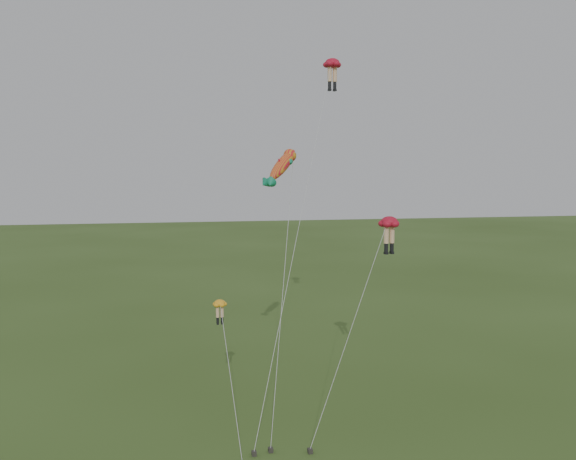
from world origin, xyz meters
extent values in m
plane|color=#344D1B|center=(0.00, 0.00, 0.00)|extent=(300.00, 300.00, 0.00)
ellipsoid|color=red|center=(6.40, 11.09, 22.97)|extent=(1.58, 1.58, 0.67)
cylinder|color=#F8C292|center=(6.20, 11.05, 22.18)|extent=(0.30, 0.30, 1.02)
cylinder|color=black|center=(6.20, 11.05, 21.42)|extent=(0.23, 0.23, 0.51)
cube|color=black|center=(6.20, 11.05, 21.09)|extent=(0.22, 0.32, 0.15)
cylinder|color=#F8C292|center=(6.60, 11.13, 22.18)|extent=(0.30, 0.30, 1.02)
cylinder|color=black|center=(6.60, 11.13, 21.42)|extent=(0.23, 0.23, 0.51)
cube|color=black|center=(6.60, 11.13, 21.09)|extent=(0.22, 0.32, 0.15)
cylinder|color=silver|center=(2.73, 5.36, 11.76)|extent=(7.39, 11.51, 23.09)
cube|color=black|center=(-0.95, -0.38, 0.12)|extent=(0.25, 0.35, 0.24)
ellipsoid|color=red|center=(8.40, 4.50, 12.22)|extent=(1.69, 1.69, 0.70)
cylinder|color=#F8C292|center=(8.19, 4.45, 11.40)|extent=(0.31, 0.31, 1.07)
cylinder|color=black|center=(8.19, 4.45, 10.60)|extent=(0.24, 0.24, 0.53)
cube|color=black|center=(8.19, 4.45, 10.25)|extent=(0.24, 0.34, 0.16)
cylinder|color=#F8C292|center=(8.61, 4.56, 11.40)|extent=(0.31, 0.31, 1.07)
cylinder|color=black|center=(8.61, 4.56, 10.60)|extent=(0.24, 0.24, 0.53)
cube|color=black|center=(8.61, 4.56, 10.25)|extent=(0.24, 0.34, 0.16)
cylinder|color=silver|center=(5.26, 1.92, 6.39)|extent=(6.32, 5.21, 12.36)
cube|color=black|center=(2.12, -0.67, 0.12)|extent=(0.25, 0.35, 0.24)
ellipsoid|color=#FFAD20|center=(-2.20, 5.65, 7.22)|extent=(1.00, 1.00, 0.46)
cylinder|color=#F8C292|center=(-2.34, 5.64, 6.68)|extent=(0.20, 0.20, 0.70)
cylinder|color=black|center=(-2.34, 5.64, 6.15)|extent=(0.16, 0.16, 0.35)
cube|color=black|center=(-2.34, 5.64, 5.93)|extent=(0.13, 0.21, 0.10)
cylinder|color=#F8C292|center=(-2.06, 5.66, 6.68)|extent=(0.20, 0.20, 0.70)
cylinder|color=black|center=(-2.06, 5.66, 6.15)|extent=(0.16, 0.16, 0.35)
cube|color=black|center=(-2.06, 5.66, 5.93)|extent=(0.13, 0.21, 0.10)
cylinder|color=silver|center=(-1.98, 1.94, 3.83)|extent=(0.49, 7.45, 7.25)
ellipsoid|color=orange|center=(1.97, 6.61, 15.81)|extent=(2.86, 2.89, 2.59)
sphere|color=orange|center=(1.97, 6.61, 15.81)|extent=(1.52, 1.53, 1.25)
cone|color=#158B64|center=(1.97, 6.61, 15.81)|extent=(1.30, 1.31, 1.22)
cone|color=#158B64|center=(1.97, 6.61, 15.81)|extent=(1.30, 1.31, 1.22)
cone|color=#158B64|center=(1.97, 6.61, 15.81)|extent=(0.74, 0.74, 0.68)
cone|color=#158B64|center=(1.97, 6.61, 15.81)|extent=(0.74, 0.74, 0.68)
cone|color=red|center=(1.97, 6.61, 15.81)|extent=(0.77, 0.77, 0.66)
cylinder|color=silver|center=(0.99, 3.24, 8.01)|extent=(2.00, 6.77, 15.60)
cube|color=black|center=(0.01, -0.12, 0.12)|extent=(0.25, 0.35, 0.24)
camera|label=1|loc=(-5.65, -33.61, 15.67)|focal=40.00mm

